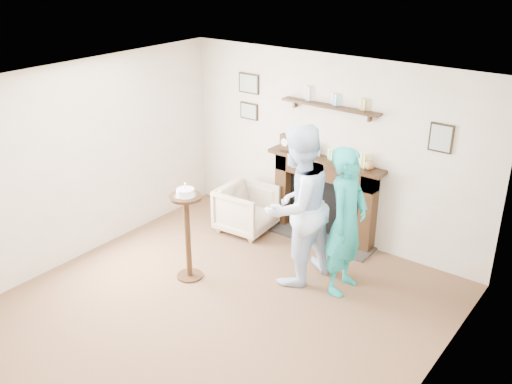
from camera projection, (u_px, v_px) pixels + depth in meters
ground at (208, 318)px, 6.23m from camera, size 5.00×5.00×0.00m
room_shell at (246, 161)px, 6.08m from camera, size 4.54×5.02×2.52m
armchair at (247, 230)px, 8.14m from camera, size 0.78×0.76×0.66m
man at (295, 278)px, 6.98m from camera, size 0.88×1.05×1.94m
woman at (342, 288)px, 6.77m from camera, size 0.45×0.66×1.76m
pedestal_table at (187, 220)px, 6.69m from camera, size 0.39×0.39×1.25m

